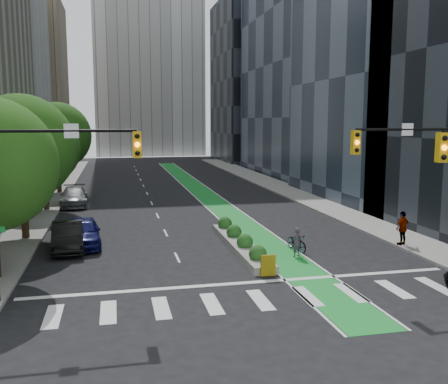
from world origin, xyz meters
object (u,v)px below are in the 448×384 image
median_planter (240,242)px  bicycle (297,242)px  pedestrian_far (403,228)px  parked_car_left_near (83,232)px  parked_car_left_mid (68,237)px  parked_car_left_far (74,197)px  cyclist (296,242)px

median_planter → bicycle: median_planter is taller
median_planter → pedestrian_far: bearing=-10.2°
pedestrian_far → parked_car_left_near: bearing=-36.7°
bicycle → parked_car_left_near: bearing=151.4°
parked_car_left_near → parked_car_left_mid: parked_car_left_near is taller
parked_car_left_far → parked_car_left_near: bearing=-86.7°
bicycle → parked_car_left_near: size_ratio=0.39×
median_planter → parked_car_left_far: size_ratio=1.88×
median_planter → pedestrian_far: (9.14, -1.65, 0.75)m
median_planter → parked_car_left_mid: size_ratio=2.17×
cyclist → parked_car_left_mid: cyclist is taller
cyclist → parked_car_left_mid: 12.65m
parked_car_left_near → pedestrian_far: 18.34m
bicycle → parked_car_left_mid: 12.79m
bicycle → median_planter: bearing=149.8°
median_planter → parked_car_left_far: (-10.24, 17.03, 0.42)m
parked_car_left_mid → pedestrian_far: bearing=-14.9°
parked_car_left_far → bicycle: bearing=-56.5°
cyclist → pedestrian_far: 6.66m
median_planter → parked_car_left_mid: (-9.47, 1.82, 0.41)m
pedestrian_far → bicycle: bearing=-29.2°
parked_car_left_mid → pedestrian_far: (18.61, -3.46, 0.34)m
pedestrian_far → median_planter: bearing=-33.6°
bicycle → parked_car_left_far: parked_car_left_far is taller
parked_car_left_far → pedestrian_far: pedestrian_far is taller
median_planter → parked_car_left_mid: 9.65m
median_planter → parked_car_left_near: bearing=163.5°
bicycle → parked_car_left_far: (-13.24, 18.04, 0.30)m
cyclist → pedestrian_far: size_ratio=0.82×
cyclist → pedestrian_far: bearing=161.8°
pedestrian_far → cyclist: bearing=-18.4°
bicycle → parked_car_left_far: bearing=114.7°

